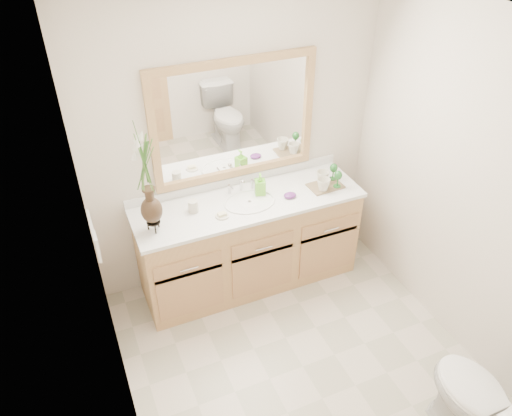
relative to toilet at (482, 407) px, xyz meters
name	(u,v)px	position (x,y,z in m)	size (l,w,h in m)	color
floor	(303,366)	(-0.70, 0.92, -0.37)	(2.60, 2.60, 0.00)	beige
ceiling	(332,32)	(-0.70, 0.92, 2.03)	(2.40, 2.60, 0.02)	white
wall_back	(234,143)	(-0.70, 2.22, 0.83)	(2.40, 0.02, 2.40)	beige
wall_left	(109,297)	(-1.90, 0.92, 0.83)	(0.02, 2.60, 2.40)	beige
wall_right	(471,194)	(0.50, 0.92, 0.83)	(0.02, 2.60, 2.40)	beige
vanity	(249,243)	(-0.70, 1.93, 0.03)	(1.80, 0.55, 0.80)	tan
counter	(249,202)	(-0.70, 1.93, 0.45)	(1.84, 0.57, 0.03)	white
sink	(249,208)	(-0.70, 1.92, 0.41)	(0.38, 0.34, 0.23)	white
mirror	(235,121)	(-0.70, 2.20, 1.04)	(1.32, 0.04, 0.97)	white
switch_plate	(96,242)	(-1.89, 1.68, 0.61)	(0.02, 0.12, 0.12)	white
toilet	(482,407)	(0.00, 0.00, 0.00)	(0.42, 0.75, 0.74)	white
flower_vase	(146,170)	(-1.47, 1.86, 0.97)	(0.18, 0.18, 0.74)	black
tumbler	(193,206)	(-1.14, 1.97, 0.51)	(0.08, 0.08, 0.10)	beige
soap_dish	(222,215)	(-0.96, 1.82, 0.47)	(0.10, 0.10, 0.03)	beige
soap_bottle	(260,185)	(-0.57, 2.00, 0.54)	(0.07, 0.08, 0.16)	#6CD031
purple_dish	(290,195)	(-0.38, 1.85, 0.48)	(0.10, 0.08, 0.04)	#642775
tray	(325,186)	(-0.04, 1.88, 0.47)	(0.28, 0.18, 0.01)	brown
mug_left	(323,184)	(-0.09, 1.82, 0.53)	(0.11, 0.10, 0.11)	beige
mug_right	(323,176)	(-0.04, 1.93, 0.53)	(0.10, 0.10, 0.10)	beige
goblet_front	(338,176)	(0.04, 1.82, 0.57)	(0.07, 0.07, 0.15)	#236A28
goblet_back	(334,169)	(0.06, 1.94, 0.57)	(0.07, 0.07, 0.15)	#236A28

